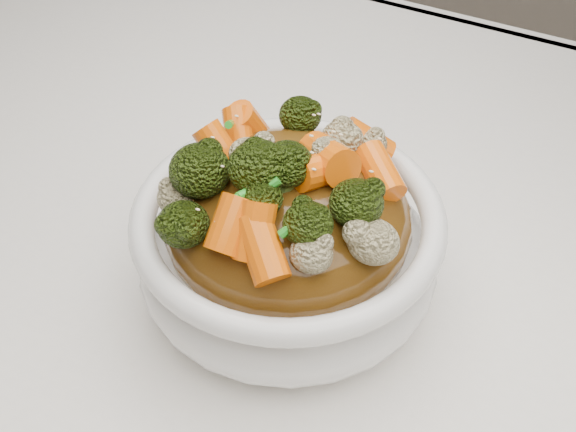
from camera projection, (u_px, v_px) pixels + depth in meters
The scene contains 8 objects.
tablecloth at pixel (364, 280), 0.51m from camera, with size 1.20×0.80×0.04m, color white.
bowl at pixel (288, 249), 0.45m from camera, with size 0.20×0.20×0.08m, color white, non-canonical shape.
sauce_base at pixel (288, 219), 0.43m from camera, with size 0.16×0.16×0.09m, color #53330E.
carrots at pixel (288, 148), 0.39m from camera, with size 0.16×0.16×0.05m, color #FE6808, non-canonical shape.
broccoli at pixel (288, 149), 0.40m from camera, with size 0.16×0.16×0.04m, color black, non-canonical shape.
cauliflower at pixel (288, 152), 0.40m from camera, with size 0.16×0.16×0.03m, color tan, non-canonical shape.
scallions at pixel (288, 147), 0.39m from camera, with size 0.12×0.12×0.02m, color green, non-canonical shape.
sesame_seeds at pixel (288, 147), 0.39m from camera, with size 0.14×0.14×0.01m, color beige, non-canonical shape.
Camera 1 is at (0.11, -0.32, 1.12)m, focal length 42.00 mm.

